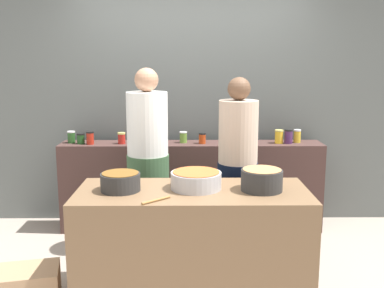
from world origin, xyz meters
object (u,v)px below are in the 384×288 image
preserve_jar_0 (71,137)px  bread_crate (27,286)px  preserve_jar_2 (90,138)px  preserve_jar_3 (122,138)px  preserve_jar_5 (202,138)px  cooking_pot_right (262,180)px  cooking_pot_left (120,182)px  cooking_pot_center (196,180)px  preserve_jar_6 (244,137)px  preserve_jar_9 (297,136)px  preserve_jar_4 (183,137)px  wooden_spoon (156,200)px  preserve_jar_1 (81,138)px  preserve_jar_7 (279,136)px  preserve_jar_8 (288,136)px  cook_with_tongs (148,171)px  cook_in_cap (237,179)px

preserve_jar_0 → bread_crate: size_ratio=0.27×
preserve_jar_2 → preserve_jar_3: size_ratio=1.14×
preserve_jar_5 → cooking_pot_right: (0.39, -1.37, -0.07)m
preserve_jar_5 → preserve_jar_2: bearing=-178.4°
cooking_pot_left → bread_crate: (-0.69, -0.10, -0.76)m
preserve_jar_3 → cooking_pot_center: size_ratio=0.31×
preserve_jar_3 → cooking_pot_left: bearing=-82.1°
preserve_jar_6 → cooking_pot_center: size_ratio=0.30×
preserve_jar_2 → preserve_jar_5: (1.14, 0.03, -0.01)m
preserve_jar_9 → cooking_pot_right: (-0.60, -1.43, -0.08)m
preserve_jar_4 → wooden_spoon: size_ratio=0.49×
preserve_jar_3 → preserve_jar_6: preserve_jar_3 is taller
bread_crate → preserve_jar_1: bearing=86.6°
preserve_jar_0 → preserve_jar_7: size_ratio=0.88×
preserve_jar_5 → cooking_pot_left: 1.51m
preserve_jar_1 → cooking_pot_center: 1.75m
preserve_jar_8 → wooden_spoon: 2.06m
cooking_pot_center → cook_with_tongs: bearing=118.8°
preserve_jar_4 → cook_in_cap: (0.48, -0.76, -0.24)m
preserve_jar_3 → cooking_pot_left: (0.19, -1.37, -0.08)m
cooking_pot_left → cook_in_cap: size_ratio=0.18×
preserve_jar_4 → preserve_jar_9: size_ratio=0.85×
preserve_jar_1 → bread_crate: 1.69m
preserve_jar_4 → cooking_pot_right: preserve_jar_4 is taller
preserve_jar_7 → wooden_spoon: preserve_jar_7 is taller
preserve_jar_3 → preserve_jar_5: size_ratio=1.04×
preserve_jar_1 → preserve_jar_5: size_ratio=0.98×
preserve_jar_3 → cooking_pot_left: size_ratio=0.40×
preserve_jar_6 → cooking_pot_center: bearing=-110.7°
preserve_jar_7 → bread_crate: size_ratio=0.30×
preserve_jar_8 → cooking_pot_right: size_ratio=0.48×
preserve_jar_0 → cooking_pot_left: preserve_jar_0 is taller
preserve_jar_0 → cooking_pot_center: 1.87m
preserve_jar_9 → cook_with_tongs: (-1.50, -0.61, -0.22)m
preserve_jar_8 → bread_crate: preserve_jar_8 is taller
preserve_jar_0 → cook_in_cap: (1.64, -0.76, -0.25)m
preserve_jar_6 → bread_crate: preserve_jar_6 is taller
preserve_jar_2 → preserve_jar_0: bearing=159.3°
preserve_jar_3 → preserve_jar_0: bearing=174.4°
preserve_jar_1 → wooden_spoon: size_ratio=0.47×
preserve_jar_9 → cooking_pot_right: bearing=-112.6°
cook_in_cap → wooden_spoon: bearing=-125.3°
preserve_jar_2 → preserve_jar_4: size_ratio=1.14×
preserve_jar_3 → preserve_jar_9: size_ratio=0.85×
cooking_pot_left → preserve_jar_0: bearing=116.8°
cooking_pot_center → cook_with_tongs: size_ratio=0.22×
preserve_jar_4 → preserve_jar_1: bearing=-176.9°
preserve_jar_0 → preserve_jar_7: preserve_jar_7 is taller
cook_with_tongs → cook_in_cap: (0.80, -0.16, -0.03)m
preserve_jar_8 → cook_in_cap: (-0.60, -0.72, -0.26)m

